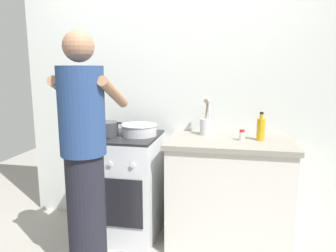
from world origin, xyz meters
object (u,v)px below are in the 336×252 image
(mixing_bowl, at_px, (139,129))
(utensil_crock, at_px, (206,124))
(pot, at_px, (106,128))
(spice_bottle, at_px, (242,135))
(stove_range, at_px, (124,185))
(oil_bottle, at_px, (261,129))
(person, at_px, (84,160))

(mixing_bowl, bearing_deg, utensil_crock, 13.95)
(pot, xyz_separation_m, utensil_crock, (0.83, 0.18, 0.04))
(mixing_bowl, height_order, spice_bottle, mixing_bowl)
(stove_range, height_order, spice_bottle, spice_bottle)
(mixing_bowl, height_order, utensil_crock, utensil_crock)
(mixing_bowl, height_order, oil_bottle, oil_bottle)
(spice_bottle, bearing_deg, oil_bottle, 13.98)
(stove_range, relative_size, spice_bottle, 10.38)
(stove_range, relative_size, utensil_crock, 2.79)
(oil_bottle, bearing_deg, person, -151.21)
(pot, relative_size, person, 0.16)
(stove_range, height_order, person, person)
(utensil_crock, relative_size, person, 0.19)
(pot, bearing_deg, oil_bottle, 2.30)
(utensil_crock, height_order, person, person)
(pot, height_order, spice_bottle, pot)
(pot, relative_size, oil_bottle, 1.19)
(pot, xyz_separation_m, person, (0.09, -0.60, -0.10))
(spice_bottle, bearing_deg, mixing_bowl, 178.35)
(stove_range, relative_size, pot, 3.34)
(stove_range, xyz_separation_m, utensil_crock, (0.69, 0.16, 0.55))
(pot, bearing_deg, spice_bottle, 0.77)
(pot, xyz_separation_m, mixing_bowl, (0.28, 0.04, -0.00))
(stove_range, xyz_separation_m, oil_bottle, (1.14, 0.03, 0.54))
(utensil_crock, bearing_deg, spice_bottle, -28.53)
(mixing_bowl, relative_size, utensil_crock, 0.96)
(utensil_crock, xyz_separation_m, oil_bottle, (0.44, -0.13, -0.00))
(stove_range, relative_size, mixing_bowl, 2.91)
(oil_bottle, distance_m, person, 1.36)
(utensil_crock, bearing_deg, stove_range, -167.02)
(oil_bottle, bearing_deg, pot, -177.70)
(stove_range, distance_m, oil_bottle, 1.26)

